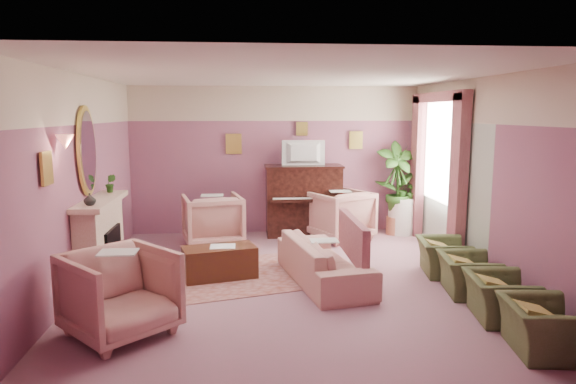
{
  "coord_description": "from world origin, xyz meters",
  "views": [
    {
      "loc": [
        -0.64,
        -6.82,
        2.3
      ],
      "look_at": [
        0.0,
        0.4,
        1.18
      ],
      "focal_mm": 32.0,
      "sensor_mm": 36.0,
      "label": 1
    }
  ],
  "objects": [
    {
      "name": "floor",
      "position": [
        0.0,
        0.0,
        0.0
      ],
      "size": [
        5.5,
        6.0,
        0.01
      ],
      "primitive_type": "cube",
      "color": "#946374",
      "rests_on": "ground"
    },
    {
      "name": "ceiling",
      "position": [
        0.0,
        0.0,
        2.8
      ],
      "size": [
        5.5,
        6.0,
        0.01
      ],
      "primitive_type": "cube",
      "color": "silver",
      "rests_on": "wall_back"
    },
    {
      "name": "wall_back",
      "position": [
        0.0,
        3.0,
        1.4
      ],
      "size": [
        5.5,
        0.02,
        2.8
      ],
      "primitive_type": "cube",
      "color": "#6F4766",
      "rests_on": "floor"
    },
    {
      "name": "wall_front",
      "position": [
        0.0,
        -3.0,
        1.4
      ],
      "size": [
        5.5,
        0.02,
        2.8
      ],
      "primitive_type": "cube",
      "color": "#6F4766",
      "rests_on": "floor"
    },
    {
      "name": "wall_left",
      "position": [
        -2.75,
        0.0,
        1.4
      ],
      "size": [
        0.02,
        6.0,
        2.8
      ],
      "primitive_type": "cube",
      "color": "#6F4766",
      "rests_on": "floor"
    },
    {
      "name": "wall_right",
      "position": [
        2.75,
        0.0,
        1.4
      ],
      "size": [
        0.02,
        6.0,
        2.8
      ],
      "primitive_type": "cube",
      "color": "#6F4766",
      "rests_on": "floor"
    },
    {
      "name": "picture_rail_band",
      "position": [
        0.0,
        2.99,
        2.47
      ],
      "size": [
        5.5,
        0.01,
        0.65
      ],
      "primitive_type": "cube",
      "color": "beige",
      "rests_on": "wall_back"
    },
    {
      "name": "stripe_panel",
      "position": [
        2.73,
        1.3,
        1.07
      ],
      "size": [
        0.01,
        3.0,
        2.15
      ],
      "primitive_type": "cube",
      "color": "#A5AE9E",
      "rests_on": "wall_right"
    },
    {
      "name": "fireplace_surround",
      "position": [
        -2.59,
        0.2,
        0.55
      ],
      "size": [
        0.3,
        1.4,
        1.1
      ],
      "primitive_type": "cube",
      "color": "#CEB095",
      "rests_on": "floor"
    },
    {
      "name": "fireplace_inset",
      "position": [
        -2.49,
        0.2,
        0.4
      ],
      "size": [
        0.18,
        0.72,
        0.68
      ],
      "primitive_type": "cube",
      "color": "black",
      "rests_on": "floor"
    },
    {
      "name": "fire_ember",
      "position": [
        -2.45,
        0.2,
        0.22
      ],
      "size": [
        0.06,
        0.54,
        0.1
      ],
      "primitive_type": "cube",
      "color": "#FF2405",
      "rests_on": "floor"
    },
    {
      "name": "mantel_shelf",
      "position": [
        -2.56,
        0.2,
        1.12
      ],
      "size": [
        0.4,
        1.55,
        0.07
      ],
      "primitive_type": "cube",
      "color": "#CEB095",
      "rests_on": "fireplace_surround"
    },
    {
      "name": "hearth",
      "position": [
        -2.39,
        0.2,
        0.01
      ],
      "size": [
        0.55,
        1.5,
        0.02
      ],
      "primitive_type": "cube",
      "color": "#CEB095",
      "rests_on": "floor"
    },
    {
      "name": "mirror_frame",
      "position": [
        -2.7,
        0.2,
        1.8
      ],
      "size": [
        0.04,
        0.72,
        1.2
      ],
      "primitive_type": "ellipsoid",
      "color": "#D7C150",
      "rests_on": "wall_left"
    },
    {
      "name": "mirror_glass",
      "position": [
        -2.67,
        0.2,
        1.8
      ],
      "size": [
        0.01,
        0.6,
        1.06
      ],
      "primitive_type": "ellipsoid",
      "color": "silver",
      "rests_on": "wall_left"
    },
    {
      "name": "sconce_shade",
      "position": [
        -2.62,
        -0.85,
        1.98
      ],
      "size": [
        0.2,
        0.2,
        0.16
      ],
      "primitive_type": "cone",
      "color": "#FF836D",
      "rests_on": "wall_left"
    },
    {
      "name": "piano",
      "position": [
        0.5,
        2.68,
        0.65
      ],
      "size": [
        1.4,
        0.6,
        1.3
      ],
      "primitive_type": "cube",
      "color": "black",
      "rests_on": "floor"
    },
    {
      "name": "piano_keyshelf",
      "position": [
        0.5,
        2.33,
        0.72
      ],
      "size": [
        1.3,
        0.12,
        0.06
      ],
      "primitive_type": "cube",
      "color": "black",
      "rests_on": "piano"
    },
    {
      "name": "piano_keys",
      "position": [
        0.5,
        2.33,
        0.76
      ],
      "size": [
        1.2,
        0.08,
        0.02
      ],
      "primitive_type": "cube",
      "color": "white",
      "rests_on": "piano"
    },
    {
      "name": "piano_top",
      "position": [
        0.5,
        2.68,
        1.31
      ],
      "size": [
        1.45,
        0.65,
        0.04
      ],
      "primitive_type": "cube",
      "color": "black",
      "rests_on": "piano"
    },
    {
      "name": "television",
      "position": [
        0.5,
        2.63,
        1.6
      ],
      "size": [
        0.8,
        0.12,
        0.48
      ],
      "primitive_type": "imported",
      "color": "black",
      "rests_on": "piano"
    },
    {
      "name": "print_back_left",
      "position": [
        -0.8,
        2.96,
        1.72
      ],
      "size": [
        0.3,
        0.03,
        0.38
      ],
      "primitive_type": "cube",
      "color": "#D7C150",
      "rests_on": "wall_back"
    },
    {
      "name": "print_back_right",
      "position": [
        1.55,
        2.96,
        1.78
      ],
      "size": [
        0.26,
        0.03,
        0.34
      ],
      "primitive_type": "cube",
      "color": "#D7C150",
      "rests_on": "wall_back"
    },
    {
      "name": "print_back_mid",
      "position": [
        0.5,
        2.96,
        2.0
      ],
      "size": [
        0.22,
        0.03,
        0.26
      ],
      "primitive_type": "cube",
      "color": "#D7C150",
      "rests_on": "wall_back"
    },
    {
      "name": "print_left_wall",
      "position": [
        -2.71,
        -1.2,
        1.72
      ],
      "size": [
        0.03,
        0.28,
        0.36
      ],
      "primitive_type": "cube",
      "color": "#D7C150",
      "rests_on": "wall_left"
    },
    {
      "name": "window_blind",
      "position": [
        2.7,
        1.55,
        1.7
      ],
      "size": [
        0.03,
        1.4,
        1.8
      ],
      "primitive_type": "cube",
      "color": "silver",
      "rests_on": "wall_right"
    },
    {
      "name": "curtain_left",
      "position": [
        2.62,
        0.63,
        1.3
      ],
      "size": [
        0.16,
        0.34,
        2.6
      ],
      "primitive_type": "cube",
      "color": "#894951",
      "rests_on": "floor"
    },
    {
      "name": "curtain_right",
      "position": [
        2.62,
        2.47,
        1.3
      ],
      "size": [
        0.16,
        0.34,
        2.6
      ],
      "primitive_type": "cube",
      "color": "#894951",
      "rests_on": "floor"
    },
    {
      "name": "pelmet",
      "position": [
        2.62,
        1.55,
        2.56
      ],
      "size": [
        0.16,
        2.2,
        0.16
      ],
      "primitive_type": "cube",
      "color": "#894951",
      "rests_on": "wall_right"
    },
    {
      "name": "mantel_plant",
      "position": [
        -2.55,
        0.75,
        1.29
      ],
      "size": [
        0.16,
        0.16,
        0.28
      ],
      "primitive_type": "imported",
      "color": "#234B16",
      "rests_on": "mantel_shelf"
    },
    {
      "name": "mantel_vase",
      "position": [
        -2.55,
        -0.3,
        1.23
      ],
      "size": [
        0.16,
        0.16,
        0.16
      ],
      "primitive_type": "imported",
      "color": "beige",
      "rests_on": "mantel_shelf"
    },
    {
      "name": "area_rug",
      "position": [
        -0.94,
        0.21,
        0.01
      ],
      "size": [
        2.88,
        2.39,
        0.01
      ],
      "primitive_type": "cube",
      "rotation": [
        0.0,
        0.0,
        0.26
      ],
      "color": "#9B5E5A",
      "rests_on": "floor"
    },
    {
      "name": "coffee_table",
      "position": [
        -0.98,
        0.2,
        0.23
      ],
      "size": [
        1.09,
        0.73,
        0.45
      ],
      "primitive_type": "cube",
      "rotation": [
        0.0,
        0.0,
        0.25
      ],
      "color": "#452313",
      "rests_on": "floor"
    },
    {
      "name": "table_paper",
      "position": [
        -0.93,
        0.2,
        0.46
      ],
      "size": [
        0.35,
        0.28,
        0.01
      ],
      "primitive_type": "cube",
      "color": "white",
      "rests_on": "coffee_table"
    },
    {
      "name": "sofa",
      "position": [
        0.45,
        -0.09,
        0.41
      ],
      "size": [
        0.68,
        2.03,
        0.82
      ],
      "primitive_type": "imported",
      "color": "tan",
      "rests_on": "floor"
    },
    {
      "name": "sofa_throw",
      "position": [
        0.85,
        -0.09,
        0.6
      ],
      "size": [
        0.1,
        1.54,
        0.56
      ],
      "primitive_type": "cube",
      "color": "#894951",
      "rests_on": "sofa"
    },
    {
      "name": "floral_armchair_left",
      "position": [
        -1.17,
        2.0,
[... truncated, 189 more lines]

